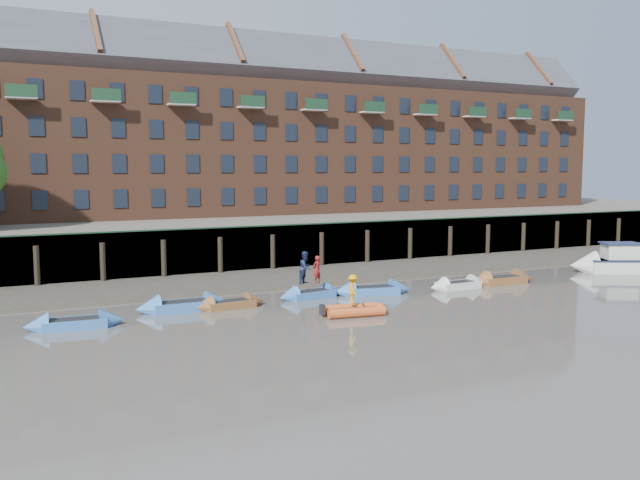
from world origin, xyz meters
TOP-DOWN VIEW (x-y plane):
  - ground at (0.00, 0.00)m, footprint 220.00×220.00m
  - foreshore at (0.00, 18.00)m, footprint 110.00×8.00m
  - mud_band at (0.00, 14.60)m, footprint 110.00×1.60m
  - river_wall at (-0.00, 22.38)m, footprint 110.00×1.23m
  - bank_terrace at (0.00, 36.00)m, footprint 110.00×28.00m
  - apartment_terrace at (-0.00, 36.99)m, footprint 80.60×15.56m
  - rowboat_0 at (-17.20, 9.08)m, footprint 4.54×1.60m
  - rowboat_1 at (-11.59, 10.70)m, footprint 5.01×1.51m
  - rowboat_2 at (-9.19, 10.23)m, footprint 4.17×1.49m
  - rowboat_3 at (-4.05, 10.87)m, footprint 4.34×1.76m
  - rowboat_4 at (-0.33, 10.24)m, footprint 4.92×2.28m
  - rowboat_5 at (5.46, 9.56)m, footprint 4.32×1.40m
  - rowboat_6 at (9.06, 9.70)m, footprint 4.86×1.55m
  - rib_tender at (-3.97, 5.77)m, footprint 3.34×1.96m
  - motor_launch at (19.41, 10.13)m, footprint 6.85×4.88m
  - person_rower_a at (-3.70, 10.85)m, footprint 0.69×0.58m
  - person_rower_b at (-4.35, 11.00)m, footprint 1.17×1.13m
  - person_rib_crew at (-4.07, 5.87)m, footprint 0.83×1.12m

SIDE VIEW (x-z plane):
  - ground at x=0.00m, z-range 0.00..0.00m
  - foreshore at x=0.00m, z-range -0.25..0.25m
  - mud_band at x=0.00m, z-range -0.05..0.05m
  - rowboat_2 at x=-9.19m, z-range -0.38..0.80m
  - rowboat_3 at x=-4.05m, z-range -0.39..0.83m
  - rowboat_5 at x=5.46m, z-range -0.40..0.84m
  - rowboat_0 at x=-17.20m, z-range -0.42..0.88m
  - rowboat_4 at x=-0.33m, z-range -0.44..0.93m
  - rib_tender at x=-3.97m, z-range -0.04..0.53m
  - rowboat_6 at x=9.06m, z-range -0.45..0.95m
  - rowboat_1 at x=-11.59m, z-range -0.47..0.98m
  - motor_launch at x=19.41m, z-range -0.67..2.05m
  - person_rib_crew at x=-4.07m, z-range 0.53..2.08m
  - river_wall at x=0.00m, z-range -0.06..3.24m
  - bank_terrace at x=0.00m, z-range 0.00..3.20m
  - person_rower_a at x=-3.70m, z-range 0.82..2.43m
  - person_rower_b at x=-4.35m, z-range 0.82..2.71m
  - apartment_terrace at x=0.00m, z-range 2.34..23.31m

